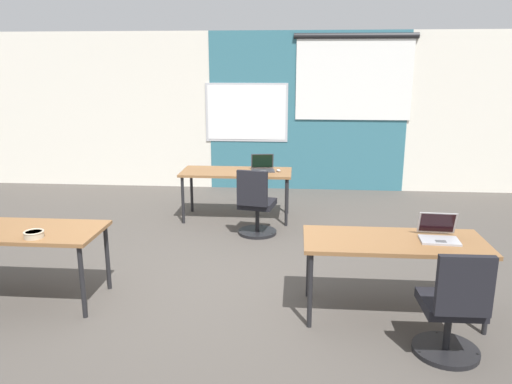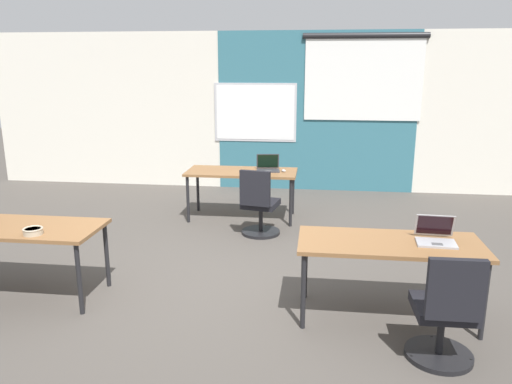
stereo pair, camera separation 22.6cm
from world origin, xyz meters
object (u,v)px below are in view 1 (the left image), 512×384
desk_near_left (17,235)px  desk_near_right (394,246)px  mouse_far_right (278,170)px  snack_bowl (34,234)px  desk_far_center (237,175)px  chair_near_right_end (453,314)px  laptop_near_right_end (439,234)px  laptop_far_right (263,167)px  chair_far_right (256,208)px

desk_near_left → desk_near_right: same height
mouse_far_right → snack_bowl: bearing=-124.4°
desk_far_center → chair_near_right_end: bearing=-59.1°
mouse_far_right → desk_near_right: bearing=-68.0°
mouse_far_right → laptop_near_right_end: bearing=-61.2°
desk_near_right → chair_near_right_end: (0.33, -0.69, -0.28)m
laptop_near_right_end → mouse_far_right: bearing=122.4°
desk_near_left → snack_bowl: snack_bowl is taller
desk_near_right → laptop_far_right: (-1.37, 2.87, 0.11)m
desk_near_right → laptop_near_right_end: size_ratio=4.59×
desk_far_center → laptop_near_right_end: laptop_near_right_end is taller
laptop_far_right → chair_far_right: size_ratio=0.40×
laptop_near_right_end → laptop_far_right: laptop_far_right is taller
desk_near_left → laptop_far_right: size_ratio=4.38×
desk_near_right → snack_bowl: (-3.21, -0.21, 0.10)m
mouse_far_right → chair_far_right: size_ratio=0.12×
chair_near_right_end → snack_bowl: (-3.54, 0.47, 0.38)m
desk_far_center → snack_bowl: size_ratio=9.01×
desk_far_center → laptop_far_right: laptop_far_right is taller
desk_far_center → chair_far_right: size_ratio=1.74×
desk_far_center → laptop_far_right: 0.40m
desk_near_right → desk_near_left: bearing=180.0°
desk_near_right → laptop_far_right: 3.18m
mouse_far_right → desk_near_left: bearing=-130.0°
laptop_far_right → snack_bowl: size_ratio=2.06×
chair_near_right_end → mouse_far_right: (-1.47, 3.50, 0.36)m
laptop_near_right_end → chair_near_right_end: 0.83m
chair_far_right → laptop_far_right: bearing=-81.5°
laptop_far_right → chair_far_right: laptop_far_right is taller
desk_far_center → snack_bowl: bearing=-115.8°
laptop_near_right_end → chair_near_right_end: size_ratio=0.38×
desk_near_right → chair_near_right_end: 0.81m
mouse_far_right → laptop_far_right: bearing=166.7°
desk_near_left → chair_far_right: bearing=44.6°
chair_far_right → desk_near_left: bearing=55.4°
desk_far_center → mouse_far_right: bearing=1.1°
chair_near_right_end → snack_bowl: bearing=-8.6°
desk_near_right → snack_bowl: snack_bowl is taller
chair_near_right_end → chair_far_right: size_ratio=1.00×
snack_bowl → chair_near_right_end: bearing=-7.6°
desk_near_left → snack_bowl: 0.37m
desk_near_left → laptop_far_right: 3.57m
chair_far_right → snack_bowl: chair_far_right is taller
desk_near_right → chair_near_right_end: bearing=-64.0°
laptop_near_right_end → snack_bowl: bearing=-172.4°
laptop_near_right_end → laptop_far_right: (-1.76, 2.83, 0.00)m
laptop_near_right_end → chair_near_right_end: bearing=-90.7°
desk_near_left → desk_near_right: size_ratio=1.00×
desk_far_center → laptop_near_right_end: 3.49m
desk_near_left → chair_near_right_end: (3.83, -0.69, -0.28)m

